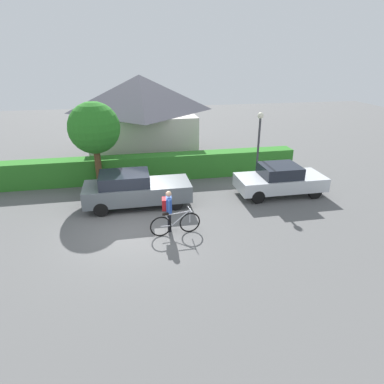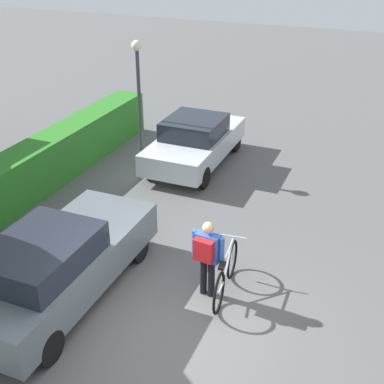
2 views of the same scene
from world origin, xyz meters
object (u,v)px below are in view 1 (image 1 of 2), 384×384
at_px(parked_car_far, 280,180).
at_px(bicycle, 175,224).
at_px(parked_car_near, 135,189).
at_px(street_lamp, 259,138).
at_px(tree_kerbside, 94,128).
at_px(fire_hydrant, 133,185).
at_px(person_rider, 168,207).

distance_m(parked_car_far, bicycle, 5.85).
distance_m(parked_car_near, street_lamp, 6.25).
relative_size(parked_car_far, tree_kerbside, 0.97).
xyz_separation_m(parked_car_near, fire_hydrant, (-0.07, 1.35, -0.34)).
relative_size(parked_car_far, person_rider, 2.54).
bearing_deg(parked_car_far, parked_car_near, -180.00).
bearing_deg(fire_hydrant, street_lamp, 0.48).
bearing_deg(person_rider, fire_hydrant, 106.96).
xyz_separation_m(street_lamp, tree_kerbside, (-7.47, 1.05, 0.53)).
height_order(parked_car_far, bicycle, parked_car_far).
bearing_deg(street_lamp, bicycle, -137.97).
bearing_deg(fire_hydrant, parked_car_far, -11.71).
xyz_separation_m(person_rider, street_lamp, (4.80, 3.83, 1.38)).
bearing_deg(tree_kerbside, fire_hydrant, -35.95).
relative_size(parked_car_near, tree_kerbside, 1.08).
bearing_deg(fire_hydrant, person_rider, -73.04).
distance_m(person_rider, tree_kerbside, 5.89).
xyz_separation_m(street_lamp, fire_hydrant, (-5.95, -0.05, -1.90)).
distance_m(bicycle, tree_kerbside, 6.42).
bearing_deg(parked_car_far, bicycle, -152.15).
relative_size(parked_car_near, bicycle, 2.40).
bearing_deg(bicycle, street_lamp, 42.03).
height_order(parked_car_far, tree_kerbside, tree_kerbside).
bearing_deg(tree_kerbside, bicycle, -60.89).
bearing_deg(parked_car_far, person_rider, -155.69).
xyz_separation_m(bicycle, fire_hydrant, (-1.36, 4.08, 0.00)).
height_order(person_rider, street_lamp, street_lamp).
bearing_deg(person_rider, parked_car_near, 114.14).
xyz_separation_m(parked_car_far, tree_kerbside, (-8.05, 2.46, 2.14)).
bearing_deg(fire_hydrant, parked_car_near, -87.24).
distance_m(parked_car_near, person_rider, 2.67).
xyz_separation_m(bicycle, person_rider, (-0.21, 0.30, 0.52)).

